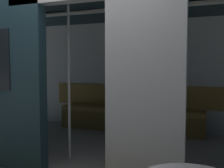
{
  "coord_description": "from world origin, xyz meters",
  "views": [
    {
      "loc": [
        -1.45,
        2.7,
        1.3
      ],
      "look_at": [
        0.0,
        -1.3,
        1.02
      ],
      "focal_mm": 42.01,
      "sensor_mm": 36.0,
      "label": 1
    }
  ],
  "objects": [
    {
      "name": "grab_pole_door",
      "position": [
        0.36,
        -0.53,
        1.11
      ],
      "size": [
        0.04,
        0.04,
        2.22
      ],
      "primitive_type": "cylinder",
      "color": "silver",
      "rests_on": "ground_plane"
    },
    {
      "name": "handbag",
      "position": [
        -0.39,
        -2.33,
        0.55
      ],
      "size": [
        0.26,
        0.15,
        0.17
      ],
      "color": "maroon",
      "rests_on": "bench_seat"
    },
    {
      "name": "bench_seat",
      "position": [
        0.0,
        -2.31,
        0.36
      ],
      "size": [
        2.91,
        0.44,
        0.47
      ],
      "color": "olive",
      "rests_on": "ground_plane"
    },
    {
      "name": "train_car",
      "position": [
        0.05,
        -1.22,
        1.55
      ],
      "size": [
        6.4,
        2.82,
        2.36
      ],
      "color": "silver",
      "rests_on": "ground_plane"
    },
    {
      "name": "book",
      "position": [
        0.32,
        -2.37,
        0.48
      ],
      "size": [
        0.24,
        0.26,
        0.03
      ],
      "primitive_type": "cube",
      "rotation": [
        0.0,
        0.0,
        0.48
      ],
      "color": "gold",
      "rests_on": "bench_seat"
    },
    {
      "name": "person_seated",
      "position": [
        0.0,
        -2.25,
        0.69
      ],
      "size": [
        0.55,
        0.67,
        1.2
      ],
      "color": "pink",
      "rests_on": "ground_plane"
    }
  ]
}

